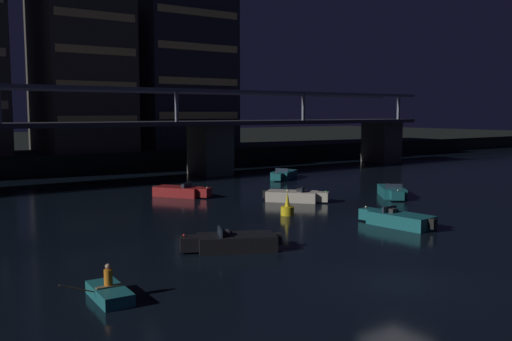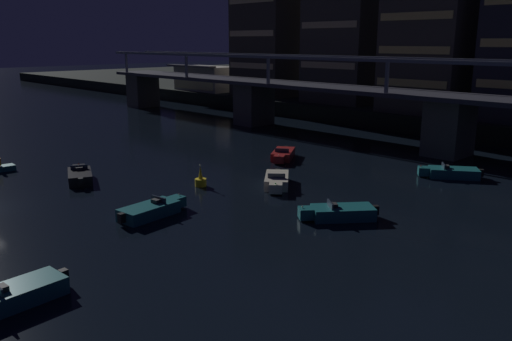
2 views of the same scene
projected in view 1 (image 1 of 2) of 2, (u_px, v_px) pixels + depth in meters
name	position (u px, v px, depth m)	size (l,w,h in m)	color
ground_plane	(398.00, 284.00, 22.70)	(400.00, 400.00, 0.00)	black
river_bridge	(87.00, 140.00, 54.28)	(89.04, 6.40, 9.38)	#4C4944
tower_central	(81.00, 70.00, 68.16)	(10.11, 12.24, 20.20)	#423D38
tower_east_tall	(180.00, 66.00, 75.61)	(12.44, 10.92, 22.36)	#282833
speedboat_near_left	(181.00, 192.00, 46.13)	(3.84, 4.77, 1.16)	maroon
speedboat_near_center	(284.00, 175.00, 58.39)	(4.73, 3.92, 1.16)	#196066
speedboat_near_right	(398.00, 219.00, 34.17)	(2.24, 5.23, 1.16)	#196066
speedboat_mid_left	(392.00, 192.00, 45.98)	(4.08, 4.63, 1.16)	#196066
speedboat_mid_right	(295.00, 196.00, 43.60)	(4.23, 4.53, 1.16)	beige
speedboat_far_left	(232.00, 242.00, 28.17)	(5.01, 3.24, 1.16)	black
channel_buoy	(287.00, 208.00, 37.73)	(0.90, 0.90, 1.76)	yellow
dinghy_with_paddler	(109.00, 293.00, 20.74)	(2.42, 2.65, 1.36)	#196066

